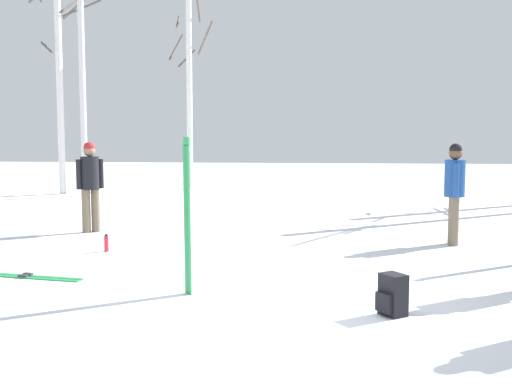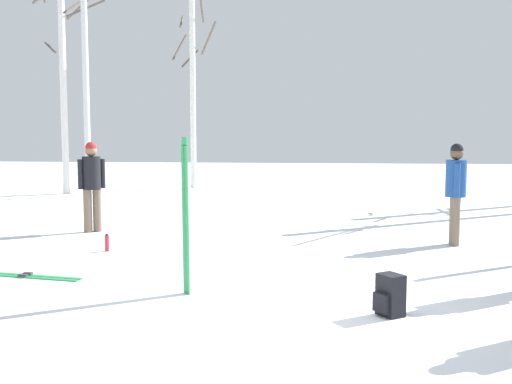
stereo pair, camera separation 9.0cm
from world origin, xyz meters
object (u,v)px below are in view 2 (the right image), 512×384
object	(u,v)px
ski_pair_planted_2	(185,217)
birch_tree_1	(62,64)
person_2	(92,181)
water_bottle_0	(107,243)
person_3	(456,187)
birch_tree_3	(193,82)
ski_pair_lying_0	(23,276)
backpack_1	(390,296)
birch_tree_2	(86,78)

from	to	relation	value
ski_pair_planted_2	birch_tree_1	bearing A→B (deg)	118.86
person_2	water_bottle_0	size ratio (longest dim) A/B	6.15
person_3	water_bottle_0	distance (m)	5.83
ski_pair_planted_2	birch_tree_3	xyz separation A→B (m)	(-2.62, 13.44, 2.64)
person_3	ski_pair_lying_0	world-z (taller)	person_3
backpack_1	birch_tree_2	xyz separation A→B (m)	(-7.54, 11.31, 3.26)
ski_pair_planted_2	ski_pair_lying_0	size ratio (longest dim) A/B	1.08
person_2	person_3	bearing A→B (deg)	-6.21
birch_tree_1	backpack_1	bearing A→B (deg)	-54.42
person_2	water_bottle_0	distance (m)	2.21
ski_pair_planted_2	backpack_1	world-z (taller)	ski_pair_planted_2
ski_pair_planted_2	birch_tree_1	world-z (taller)	birch_tree_1
person_3	birch_tree_3	distance (m)	12.11
backpack_1	water_bottle_0	size ratio (longest dim) A/B	1.58
person_2	backpack_1	world-z (taller)	person_2
ski_pair_planted_2	ski_pair_lying_0	distance (m)	2.59
birch_tree_1	birch_tree_3	xyz separation A→B (m)	(3.53, 2.27, -0.37)
ski_pair_lying_0	birch_tree_2	distance (m)	10.99
person_2	birch_tree_1	distance (m)	8.26
backpack_1	ski_pair_planted_2	bearing A→B (deg)	164.29
water_bottle_0	birch_tree_1	world-z (taller)	birch_tree_1
person_3	ski_pair_planted_2	distance (m)	5.23
ski_pair_lying_0	backpack_1	distance (m)	4.82
ski_pair_lying_0	birch_tree_1	size ratio (longest dim) A/B	0.23
person_2	backpack_1	xyz separation A→B (m)	(5.02, -4.90, -0.77)
backpack_1	water_bottle_0	bearing A→B (deg)	143.26
person_2	ski_pair_lying_0	size ratio (longest dim) A/B	1.00
birch_tree_3	person_3	bearing A→B (deg)	-56.83
person_3	water_bottle_0	size ratio (longest dim) A/B	6.15
person_3	birch_tree_2	size ratio (longest dim) A/B	0.26
ski_pair_planted_2	backpack_1	distance (m)	2.49
backpack_1	birch_tree_3	size ratio (longest dim) A/B	0.06
person_3	birch_tree_2	distance (m)	11.82
person_3	ski_pair_planted_2	xyz separation A→B (m)	(-3.85, -3.53, -0.06)
ski_pair_lying_0	water_bottle_0	size ratio (longest dim) A/B	6.17
person_3	ski_pair_planted_2	bearing A→B (deg)	-137.44
ski_pair_planted_2	person_3	bearing A→B (deg)	42.56
ski_pair_planted_2	water_bottle_0	world-z (taller)	ski_pair_planted_2
person_3	backpack_1	bearing A→B (deg)	-110.35
birch_tree_2	birch_tree_3	world-z (taller)	birch_tree_3
birch_tree_2	ski_pair_planted_2	bearing A→B (deg)	-63.81
person_3	ski_pair_planted_2	size ratio (longest dim) A/B	0.93
person_3	ski_pair_planted_2	world-z (taller)	ski_pair_planted_2
ski_pair_planted_2	birch_tree_1	xyz separation A→B (m)	(-6.16, 11.17, 3.00)
birch_tree_3	person_2	bearing A→B (deg)	-90.64
birch_tree_2	water_bottle_0	bearing A→B (deg)	-67.38
person_2	birch_tree_2	bearing A→B (deg)	111.44
water_bottle_0	birch_tree_2	world-z (taller)	birch_tree_2
person_2	ski_pair_planted_2	size ratio (longest dim) A/B	0.93
ski_pair_lying_0	birch_tree_3	distance (m)	13.28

